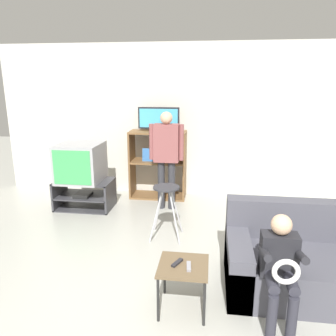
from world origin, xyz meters
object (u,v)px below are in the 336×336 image
object	(u,v)px
snack_table	(183,271)
person_seated_child	(280,263)
television_flat	(159,120)
couch	(303,263)
folding_stool	(166,197)
media_shelf	(158,164)
remote_control_white	(189,266)
remote_control_black	(177,263)
tv_stand	(85,194)
television_main	(81,162)
person_standing_adult	(166,152)

from	to	relation	value
snack_table	person_seated_child	distance (m)	0.81
television_flat	snack_table	world-z (taller)	television_flat
snack_table	couch	bearing A→B (deg)	22.54
folding_stool	couch	xyz separation A→B (m)	(1.47, -0.89, -0.28)
media_shelf	remote_control_white	size ratio (longest dim) A/B	8.05
television_flat	remote_control_black	distance (m)	3.06
tv_stand	couch	size ratio (longest dim) A/B	0.60
snack_table	remote_control_black	distance (m)	0.09
remote_control_black	couch	bearing A→B (deg)	47.31
television_main	television_flat	world-z (taller)	television_flat
couch	person_seated_child	world-z (taller)	person_seated_child
folding_stool	remote_control_black	distance (m)	1.38
tv_stand	television_flat	bearing A→B (deg)	31.48
remote_control_black	tv_stand	bearing A→B (deg)	154.49
folding_stool	person_seated_child	world-z (taller)	person_seated_child
snack_table	person_standing_adult	bearing A→B (deg)	101.45
folding_stool	person_seated_child	bearing A→B (deg)	-51.35
tv_stand	remote_control_black	world-z (taller)	same
snack_table	television_main	bearing A→B (deg)	129.44
media_shelf	remote_control_black	size ratio (longest dim) A/B	8.05
tv_stand	couch	world-z (taller)	couch
couch	person_seated_child	xyz separation A→B (m)	(-0.34, -0.52, 0.28)
television_main	person_standing_adult	bearing A→B (deg)	6.95
person_seated_child	snack_table	bearing A→B (deg)	176.00
television_flat	snack_table	xyz separation A→B (m)	(0.68, -2.87, -0.97)
folding_stool	snack_table	distance (m)	1.41
folding_stool	remote_control_white	distance (m)	1.44
television_main	couch	size ratio (longest dim) A/B	0.45
folding_stool	television_flat	bearing A→B (deg)	102.65
television_flat	media_shelf	bearing A→B (deg)	-159.55
folding_stool	person_seated_child	distance (m)	1.81
tv_stand	snack_table	size ratio (longest dim) A/B	2.04
tv_stand	folding_stool	bearing A→B (deg)	-30.41
television_flat	couch	world-z (taller)	television_flat
tv_stand	television_flat	world-z (taller)	television_flat
television_flat	folding_stool	xyz separation A→B (m)	(0.34, -1.51, -0.80)
snack_table	media_shelf	bearing A→B (deg)	103.64
tv_stand	person_standing_adult	distance (m)	1.48
television_main	tv_stand	bearing A→B (deg)	13.44
television_main	folding_stool	xyz separation A→B (m)	(1.47, -0.84, -0.20)
couch	television_flat	bearing A→B (deg)	126.94
television_flat	person_seated_child	bearing A→B (deg)	-63.34
television_main	remote_control_white	world-z (taller)	television_main
remote_control_black	remote_control_white	bearing A→B (deg)	3.40
snack_table	person_seated_child	xyz separation A→B (m)	(0.79, -0.06, 0.17)
tv_stand	couch	bearing A→B (deg)	-30.81
tv_stand	remote_control_black	bearing A→B (deg)	-51.82
media_shelf	folding_stool	world-z (taller)	media_shelf
television_flat	person_seated_child	xyz separation A→B (m)	(1.47, -2.93, -0.80)
remote_control_black	couch	size ratio (longest dim) A/B	0.10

